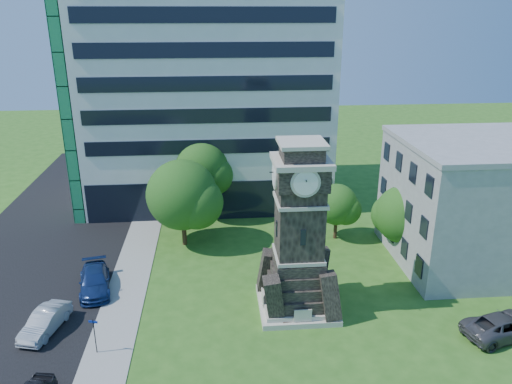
{
  "coord_description": "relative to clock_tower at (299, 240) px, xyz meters",
  "views": [
    {
      "loc": [
        -2.57,
        -28.37,
        20.08
      ],
      "look_at": [
        0.61,
        8.18,
        6.6
      ],
      "focal_mm": 35.0,
      "sensor_mm": 36.0,
      "label": 1
    }
  ],
  "objects": [
    {
      "name": "tree_east",
      "position": [
        10.44,
        7.4,
        -1.72
      ],
      "size": [
        5.53,
        5.02,
        6.22
      ],
      "rotation": [
        0.0,
        0.0,
        -0.41
      ],
      "color": "#332114",
      "rests_on": "ground"
    },
    {
      "name": "tree_nc",
      "position": [
        -6.74,
        16.69,
        -0.12
      ],
      "size": [
        5.8,
        5.28,
        8.02
      ],
      "rotation": [
        0.0,
        0.0,
        0.12
      ],
      "color": "#332114",
      "rests_on": "ground"
    },
    {
      "name": "park_bench",
      "position": [
        -0.53,
        -2.14,
        -4.84
      ],
      "size": [
        1.6,
        0.43,
        0.82
      ],
      "rotation": [
        0.0,
        0.0,
        0.11
      ],
      "color": "black",
      "rests_on": "ground"
    },
    {
      "name": "office_low",
      "position": [
        16.97,
        6.0,
        -0.07
      ],
      "size": [
        15.2,
        12.2,
        10.4
      ],
      "color": "#A0A3A6",
      "rests_on": "ground"
    },
    {
      "name": "car_street_mid",
      "position": [
        -17.01,
        -1.4,
        -4.55
      ],
      "size": [
        2.59,
        4.66,
        1.46
      ],
      "primitive_type": "imported",
      "rotation": [
        0.0,
        0.0,
        -0.25
      ],
      "color": "#A7ABAF",
      "rests_on": "ground"
    },
    {
      "name": "street_sign",
      "position": [
        -13.19,
        -4.0,
        -3.76
      ],
      "size": [
        0.58,
        0.06,
        2.43
      ],
      "rotation": [
        0.0,
        0.0,
        -0.27
      ],
      "color": "black",
      "rests_on": "ground"
    },
    {
      "name": "car_street_north",
      "position": [
        -14.86,
        3.6,
        -4.5
      ],
      "size": [
        3.2,
        5.68,
        1.55
      ],
      "primitive_type": "imported",
      "rotation": [
        0.0,
        0.0,
        0.2
      ],
      "color": "navy",
      "rests_on": "ground"
    },
    {
      "name": "tree_ne",
      "position": [
        5.47,
        11.02,
        -2.04
      ],
      "size": [
        4.16,
        3.78,
        5.27
      ],
      "rotation": [
        0.0,
        0.0,
        0.2
      ],
      "color": "#332114",
      "rests_on": "ground"
    },
    {
      "name": "ground",
      "position": [
        -3.0,
        -2.0,
        -5.28
      ],
      "size": [
        160.0,
        160.0,
        0.0
      ],
      "primitive_type": "plane",
      "color": "#2E5E1B",
      "rests_on": "ground"
    },
    {
      "name": "sidewalk",
      "position": [
        -12.5,
        3.0,
        -5.25
      ],
      "size": [
        3.0,
        70.0,
        0.06
      ],
      "primitive_type": "cube",
      "color": "gray",
      "rests_on": "ground"
    },
    {
      "name": "car_east_lot",
      "position": [
        12.78,
        -4.49,
        -4.52
      ],
      "size": [
        5.89,
        3.77,
        1.51
      ],
      "primitive_type": "imported",
      "rotation": [
        0.0,
        0.0,
        1.82
      ],
      "color": "#49484D",
      "rests_on": "ground"
    },
    {
      "name": "tree_nw",
      "position": [
        -8.39,
        10.9,
        -0.67
      ],
      "size": [
        6.86,
        6.24,
        7.93
      ],
      "rotation": [
        0.0,
        0.0,
        0.33
      ],
      "color": "#332114",
      "rests_on": "ground"
    },
    {
      "name": "street",
      "position": [
        -21.0,
        3.0,
        -5.27
      ],
      "size": [
        14.0,
        80.0,
        0.02
      ],
      "primitive_type": "cube",
      "color": "black",
      "rests_on": "ground"
    },
    {
      "name": "clock_tower",
      "position": [
        0.0,
        0.0,
        0.0
      ],
      "size": [
        5.4,
        5.4,
        12.22
      ],
      "color": "beige",
      "rests_on": "ground"
    },
    {
      "name": "office_tall",
      "position": [
        -6.2,
        23.84,
        8.94
      ],
      "size": [
        26.2,
        15.11,
        28.6
      ],
      "color": "white",
      "rests_on": "ground"
    }
  ]
}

